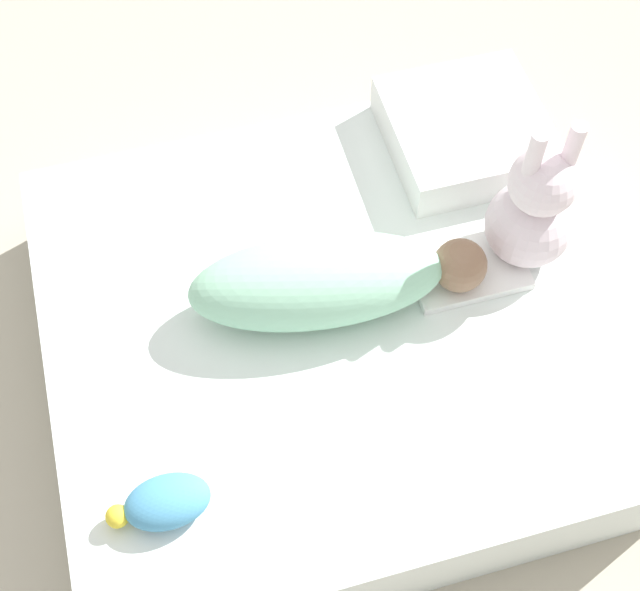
{
  "coord_description": "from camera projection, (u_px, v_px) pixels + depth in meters",
  "views": [
    {
      "loc": [
        0.24,
        0.87,
        1.77
      ],
      "look_at": [
        -0.0,
        -0.01,
        0.27
      ],
      "focal_mm": 50.0,
      "sensor_mm": 36.0,
      "label": 1
    }
  ],
  "objects": [
    {
      "name": "swaddled_baby",
      "position": [
        330.0,
        279.0,
        1.74
      ],
      "size": [
        0.6,
        0.26,
        0.17
      ],
      "rotation": [
        0.0,
        0.0,
        3.02
      ],
      "color": "#99D6B2",
      "rests_on": "bed_mattress"
    },
    {
      "name": "ground_plane",
      "position": [
        321.0,
        364.0,
        1.98
      ],
      "size": [
        12.0,
        12.0,
        0.0
      ],
      "primitive_type": "plane",
      "color": "#B2A893"
    },
    {
      "name": "bunny_plush",
      "position": [
        534.0,
        210.0,
        1.76
      ],
      "size": [
        0.18,
        0.18,
        0.37
      ],
      "color": "silver",
      "rests_on": "bed_mattress"
    },
    {
      "name": "burp_cloth",
      "position": [
        467.0,
        270.0,
        1.84
      ],
      "size": [
        0.24,
        0.15,
        0.02
      ],
      "color": "white",
      "rests_on": "bed_mattress"
    },
    {
      "name": "turtle_plush",
      "position": [
        164.0,
        503.0,
        1.55
      ],
      "size": [
        0.19,
        0.1,
        0.07
      ],
      "color": "#4C99C6",
      "rests_on": "bed_mattress"
    },
    {
      "name": "bed_mattress",
      "position": [
        321.0,
        340.0,
        1.89
      ],
      "size": [
        1.1,
        1.06,
        0.22
      ],
      "color": "white",
      "rests_on": "ground_plane"
    },
    {
      "name": "pillow",
      "position": [
        466.0,
        131.0,
        1.99
      ],
      "size": [
        0.34,
        0.34,
        0.1
      ],
      "color": "white",
      "rests_on": "bed_mattress"
    }
  ]
}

